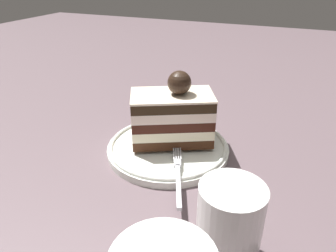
{
  "coord_description": "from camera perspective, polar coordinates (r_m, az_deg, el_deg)",
  "views": [
    {
      "loc": [
        0.19,
        -0.4,
        0.27
      ],
      "look_at": [
        0.03,
        -0.01,
        0.05
      ],
      "focal_mm": 33.47,
      "sensor_mm": 36.0,
      "label": 1
    }
  ],
  "objects": [
    {
      "name": "ground_plane",
      "position": [
        0.51,
        -2.36,
        -3.75
      ],
      "size": [
        2.4,
        2.4,
        0.0
      ],
      "primitive_type": "plane",
      "color": "#5D4C51"
    },
    {
      "name": "dessert_plate",
      "position": [
        0.5,
        0.0,
        -3.88
      ],
      "size": [
        0.19,
        0.19,
        0.02
      ],
      "color": "white",
      "rests_on": "ground_plane"
    },
    {
      "name": "cake_slice",
      "position": [
        0.48,
        0.81,
        1.94
      ],
      "size": [
        0.14,
        0.12,
        0.11
      ],
      "color": "#3A1D0E",
      "rests_on": "dessert_plate"
    },
    {
      "name": "fork",
      "position": [
        0.42,
        1.8,
        -8.54
      ],
      "size": [
        0.06,
        0.12,
        0.0
      ],
      "color": "silver",
      "rests_on": "dessert_plate"
    },
    {
      "name": "drink_glass_near",
      "position": [
        0.32,
        10.97,
        -17.82
      ],
      "size": [
        0.06,
        0.06,
        0.09
      ],
      "color": "white",
      "rests_on": "ground_plane"
    }
  ]
}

